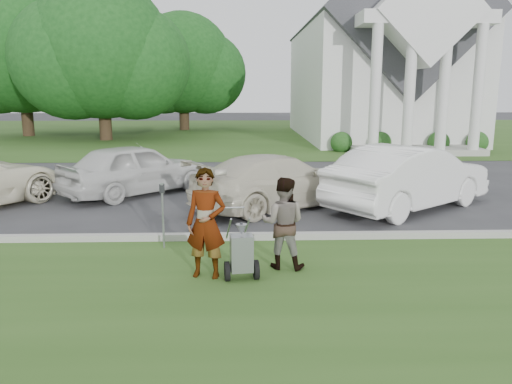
{
  "coord_description": "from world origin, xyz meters",
  "views": [
    {
      "loc": [
        0.38,
        -9.43,
        3.07
      ],
      "look_at": [
        0.67,
        0.0,
        1.14
      ],
      "focal_mm": 35.0,
      "sensor_mm": 36.0,
      "label": 1
    }
  ],
  "objects_px": {
    "tree_back": "(183,68)",
    "car_b": "(136,169)",
    "tree_left": "(101,55)",
    "person_right": "(283,224)",
    "tree_far": "(21,49)",
    "striping_cart": "(242,254)",
    "car_c": "(278,181)",
    "parking_meter_near": "(163,208)",
    "car_d": "(409,177)",
    "church": "(376,44)",
    "person_left": "(206,224)"
  },
  "relations": [
    {
      "from": "tree_back",
      "to": "car_b",
      "type": "distance_m",
      "value": 24.99
    },
    {
      "from": "tree_left",
      "to": "person_right",
      "type": "bearing_deg",
      "value": -68.47
    },
    {
      "from": "tree_far",
      "to": "tree_back",
      "type": "height_order",
      "value": "tree_far"
    },
    {
      "from": "tree_left",
      "to": "tree_back",
      "type": "distance_m",
      "value": 8.95
    },
    {
      "from": "tree_left",
      "to": "car_b",
      "type": "distance_m",
      "value": 17.99
    },
    {
      "from": "tree_left",
      "to": "striping_cart",
      "type": "relative_size",
      "value": 9.27
    },
    {
      "from": "tree_far",
      "to": "car_c",
      "type": "distance_m",
      "value": 26.87
    },
    {
      "from": "striping_cart",
      "to": "parking_meter_near",
      "type": "xyz_separation_m",
      "value": [
        -1.53,
        1.7,
        0.38
      ]
    },
    {
      "from": "tree_far",
      "to": "tree_back",
      "type": "xyz_separation_m",
      "value": [
        10.0,
        5.0,
        -0.97
      ]
    },
    {
      "from": "tree_far",
      "to": "car_c",
      "type": "relative_size",
      "value": 2.39
    },
    {
      "from": "car_d",
      "to": "tree_back",
      "type": "bearing_deg",
      "value": -18.79
    },
    {
      "from": "tree_back",
      "to": "parking_meter_near",
      "type": "height_order",
      "value": "tree_back"
    },
    {
      "from": "tree_far",
      "to": "person_right",
      "type": "relative_size",
      "value": 7.26
    },
    {
      "from": "striping_cart",
      "to": "car_b",
      "type": "relative_size",
      "value": 0.25
    },
    {
      "from": "tree_far",
      "to": "car_d",
      "type": "bearing_deg",
      "value": -49.18
    },
    {
      "from": "car_b",
      "to": "person_right",
      "type": "bearing_deg",
      "value": 166.45
    },
    {
      "from": "church",
      "to": "tree_left",
      "type": "distance_m",
      "value": 17.07
    },
    {
      "from": "tree_far",
      "to": "car_d",
      "type": "distance_m",
      "value": 29.14
    },
    {
      "from": "tree_back",
      "to": "car_d",
      "type": "distance_m",
      "value": 28.42
    },
    {
      "from": "striping_cart",
      "to": "parking_meter_near",
      "type": "bearing_deg",
      "value": 124.51
    },
    {
      "from": "tree_left",
      "to": "car_c",
      "type": "bearing_deg",
      "value": -63.11
    },
    {
      "from": "striping_cart",
      "to": "person_right",
      "type": "relative_size",
      "value": 0.72
    },
    {
      "from": "tree_back",
      "to": "parking_meter_near",
      "type": "bearing_deg",
      "value": -84.53
    },
    {
      "from": "tree_left",
      "to": "person_right",
      "type": "relative_size",
      "value": 6.63
    },
    {
      "from": "person_left",
      "to": "person_right",
      "type": "bearing_deg",
      "value": 28.95
    },
    {
      "from": "tree_left",
      "to": "car_d",
      "type": "relative_size",
      "value": 2.09
    },
    {
      "from": "tree_far",
      "to": "parking_meter_near",
      "type": "bearing_deg",
      "value": -62.7
    },
    {
      "from": "parking_meter_near",
      "to": "tree_left",
      "type": "bearing_deg",
      "value": 107.39
    },
    {
      "from": "person_left",
      "to": "car_b",
      "type": "height_order",
      "value": "person_left"
    },
    {
      "from": "tree_back",
      "to": "car_c",
      "type": "relative_size",
      "value": 1.97
    },
    {
      "from": "parking_meter_near",
      "to": "car_d",
      "type": "height_order",
      "value": "car_d"
    },
    {
      "from": "car_b",
      "to": "car_d",
      "type": "height_order",
      "value": "car_d"
    },
    {
      "from": "tree_back",
      "to": "striping_cart",
      "type": "xyz_separation_m",
      "value": [
        4.39,
        -31.64,
        -4.29
      ]
    },
    {
      "from": "car_b",
      "to": "person_left",
      "type": "bearing_deg",
      "value": 156.05
    },
    {
      "from": "tree_far",
      "to": "person_left",
      "type": "relative_size",
      "value": 6.37
    },
    {
      "from": "striping_cart",
      "to": "car_d",
      "type": "xyz_separation_m",
      "value": [
        4.39,
        4.9,
        0.4
      ]
    },
    {
      "from": "church",
      "to": "person_left",
      "type": "height_order",
      "value": "church"
    },
    {
      "from": "car_c",
      "to": "car_d",
      "type": "xyz_separation_m",
      "value": [
        3.41,
        -0.27,
        0.13
      ]
    },
    {
      "from": "church",
      "to": "car_c",
      "type": "relative_size",
      "value": 4.94
    },
    {
      "from": "tree_far",
      "to": "person_left",
      "type": "bearing_deg",
      "value": -62.47
    },
    {
      "from": "tree_far",
      "to": "parking_meter_near",
      "type": "distance_m",
      "value": 28.48
    },
    {
      "from": "tree_back",
      "to": "tree_left",
      "type": "bearing_deg",
      "value": -116.57
    },
    {
      "from": "tree_back",
      "to": "person_right",
      "type": "bearing_deg",
      "value": -80.66
    },
    {
      "from": "church",
      "to": "tree_left",
      "type": "xyz_separation_m",
      "value": [
        -17.01,
        -1.13,
        -0.83
      ]
    },
    {
      "from": "tree_far",
      "to": "car_d",
      "type": "xyz_separation_m",
      "value": [
        18.78,
        -21.74,
        -4.86
      ]
    },
    {
      "from": "person_left",
      "to": "parking_meter_near",
      "type": "distance_m",
      "value": 1.83
    },
    {
      "from": "tree_left",
      "to": "person_left",
      "type": "height_order",
      "value": "tree_left"
    },
    {
      "from": "person_right",
      "to": "tree_back",
      "type": "bearing_deg",
      "value": -67.82
    },
    {
      "from": "tree_left",
      "to": "car_d",
      "type": "xyz_separation_m",
      "value": [
        12.78,
        -18.74,
        -4.27
      ]
    },
    {
      "from": "parking_meter_near",
      "to": "car_d",
      "type": "xyz_separation_m",
      "value": [
        5.91,
        3.2,
        0.01
      ]
    }
  ]
}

